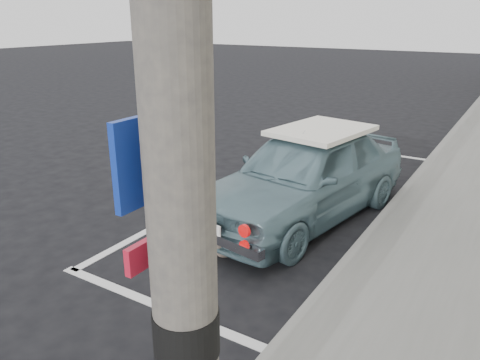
% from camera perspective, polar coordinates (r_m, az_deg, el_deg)
% --- Properties ---
extents(ground, '(80.00, 80.00, 0.00)m').
position_cam_1_polar(ground, '(5.72, -9.93, -11.14)').
color(ground, black).
rests_on(ground, ground).
extents(sidewalk, '(2.80, 40.00, 0.15)m').
position_cam_1_polar(sidewalk, '(6.27, 26.99, -9.48)').
color(sidewalk, slate).
rests_on(sidewalk, ground).
extents(pline_rear, '(3.00, 0.12, 0.01)m').
position_cam_1_polar(pline_rear, '(5.12, -9.40, -15.06)').
color(pline_rear, silver).
rests_on(pline_rear, ground).
extents(pline_front, '(3.00, 0.12, 0.01)m').
position_cam_1_polar(pline_front, '(10.89, 15.42, 3.37)').
color(pline_front, silver).
rests_on(pline_front, ground).
extents(pline_side, '(0.12, 7.00, 0.01)m').
position_cam_1_polar(pline_side, '(8.38, -1.00, -0.68)').
color(pline_side, silver).
rests_on(pline_side, ground).
extents(retro_coupe, '(2.23, 4.16, 1.34)m').
position_cam_1_polar(retro_coupe, '(6.94, 7.90, 0.72)').
color(retro_coupe, slate).
rests_on(retro_coupe, ground).
extents(cat, '(0.25, 0.50, 0.27)m').
position_cam_1_polar(cat, '(5.94, -1.75, -8.27)').
color(cat, '#756459').
rests_on(cat, ground).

